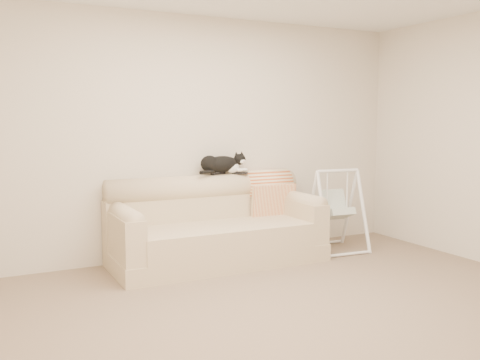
% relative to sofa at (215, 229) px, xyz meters
% --- Properties ---
extents(ground_plane, '(5.00, 5.00, 0.00)m').
position_rel_sofa_xyz_m(ground_plane, '(-0.02, -1.62, -0.35)').
color(ground_plane, '#77604B').
rests_on(ground_plane, ground).
extents(room_shell, '(5.04, 4.04, 2.60)m').
position_rel_sofa_xyz_m(room_shell, '(-0.02, -1.62, 1.18)').
color(room_shell, beige).
rests_on(room_shell, ground).
extents(sofa, '(2.20, 0.93, 0.90)m').
position_rel_sofa_xyz_m(sofa, '(0.00, 0.00, 0.00)').
color(sofa, '#CAB185').
rests_on(sofa, ground).
extents(remote_a, '(0.19, 0.11, 0.03)m').
position_rel_sofa_xyz_m(remote_a, '(0.15, 0.25, 0.56)').
color(remote_a, black).
rests_on(remote_a, sofa).
extents(remote_b, '(0.17, 0.13, 0.02)m').
position_rel_sofa_xyz_m(remote_b, '(0.40, 0.20, 0.56)').
color(remote_b, black).
rests_on(remote_b, sofa).
extents(tuxedo_cat, '(0.61, 0.27, 0.24)m').
position_rel_sofa_xyz_m(tuxedo_cat, '(0.19, 0.24, 0.66)').
color(tuxedo_cat, black).
rests_on(tuxedo_cat, sofa).
extents(throw_blanket, '(0.54, 0.38, 0.58)m').
position_rel_sofa_xyz_m(throw_blanket, '(0.76, 0.23, 0.37)').
color(throw_blanket, '#C04E1B').
rests_on(throw_blanket, sofa).
extents(baby_swing, '(0.62, 0.65, 0.94)m').
position_rel_sofa_xyz_m(baby_swing, '(1.45, -0.16, 0.12)').
color(baby_swing, white).
rests_on(baby_swing, ground).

